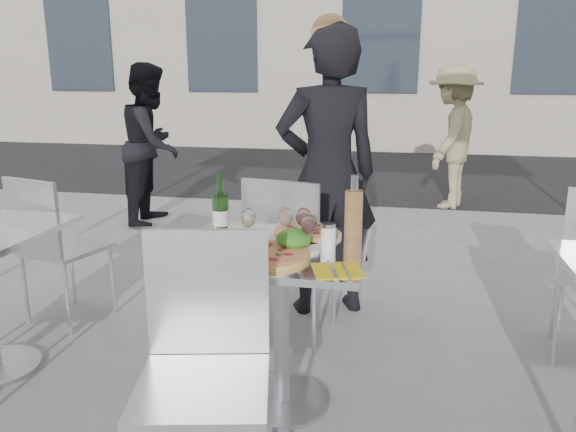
% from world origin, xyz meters
% --- Properties ---
extents(ground, '(80.00, 80.00, 0.00)m').
position_xyz_m(ground, '(0.00, 0.00, 0.00)').
color(ground, slate).
extents(street_asphalt, '(24.00, 5.00, 0.00)m').
position_xyz_m(street_asphalt, '(0.00, 6.50, 0.00)').
color(street_asphalt, black).
rests_on(street_asphalt, ground).
extents(main_table, '(0.72, 0.72, 0.75)m').
position_xyz_m(main_table, '(0.00, 0.00, 0.54)').
color(main_table, '#B7BABF').
rests_on(main_table, ground).
extents(chair_far, '(0.50, 0.51, 0.94)m').
position_xyz_m(chair_far, '(-0.10, 0.62, 0.56)').
color(chair_far, silver).
rests_on(chair_far, ground).
extents(chair_near, '(0.52, 0.53, 0.95)m').
position_xyz_m(chair_near, '(-0.14, -0.59, 0.56)').
color(chair_near, silver).
rests_on(chair_near, ground).
extents(side_chair_lfar, '(0.51, 0.52, 0.90)m').
position_xyz_m(side_chair_lfar, '(-1.48, 0.55, 0.53)').
color(side_chair_lfar, silver).
rests_on(side_chair_lfar, ground).
extents(woman_diner, '(0.75, 0.63, 1.75)m').
position_xyz_m(woman_diner, '(0.05, 1.10, 0.87)').
color(woman_diner, black).
rests_on(woman_diner, ground).
extents(pedestrian_a, '(0.66, 0.81, 1.57)m').
position_xyz_m(pedestrian_a, '(-1.94, 2.92, 0.78)').
color(pedestrian_a, black).
rests_on(pedestrian_a, ground).
extents(pedestrian_b, '(0.87, 1.14, 1.56)m').
position_xyz_m(pedestrian_b, '(1.02, 4.17, 0.78)').
color(pedestrian_b, '#8D845B').
rests_on(pedestrian_b, ground).
extents(pizza_near, '(0.36, 0.36, 0.02)m').
position_xyz_m(pizza_near, '(-0.03, -0.14, 0.76)').
color(pizza_near, '#E1A758').
rests_on(pizza_near, main_table).
extents(pizza_far, '(0.33, 0.33, 0.03)m').
position_xyz_m(pizza_far, '(0.07, 0.19, 0.77)').
color(pizza_far, white).
rests_on(pizza_far, main_table).
extents(salad_plate, '(0.22, 0.22, 0.09)m').
position_xyz_m(salad_plate, '(0.06, -0.01, 0.79)').
color(salad_plate, white).
rests_on(salad_plate, main_table).
extents(wine_bottle, '(0.07, 0.08, 0.29)m').
position_xyz_m(wine_bottle, '(-0.30, 0.10, 0.86)').
color(wine_bottle, '#295921').
rests_on(wine_bottle, main_table).
extents(carafe, '(0.08, 0.08, 0.29)m').
position_xyz_m(carafe, '(0.29, 0.19, 0.87)').
color(carafe, tan).
rests_on(carafe, main_table).
extents(sugar_shaker, '(0.06, 0.06, 0.11)m').
position_xyz_m(sugar_shaker, '(0.20, 0.04, 0.80)').
color(sugar_shaker, white).
rests_on(sugar_shaker, main_table).
extents(wineglass_white_a, '(0.07, 0.07, 0.16)m').
position_xyz_m(wineglass_white_a, '(-0.15, 0.03, 0.86)').
color(wineglass_white_a, white).
rests_on(wineglass_white_a, main_table).
extents(wineglass_white_b, '(0.07, 0.07, 0.16)m').
position_xyz_m(wineglass_white_b, '(0.00, 0.08, 0.86)').
color(wineglass_white_b, white).
rests_on(wineglass_white_b, main_table).
extents(wineglass_red_a, '(0.07, 0.07, 0.16)m').
position_xyz_m(wineglass_red_a, '(0.12, -0.02, 0.86)').
color(wineglass_red_a, white).
rests_on(wineglass_red_a, main_table).
extents(wineglass_red_b, '(0.07, 0.07, 0.16)m').
position_xyz_m(wineglass_red_b, '(0.08, 0.09, 0.86)').
color(wineglass_red_b, white).
rests_on(wineglass_red_b, main_table).
extents(napkin_left, '(0.23, 0.23, 0.01)m').
position_xyz_m(napkin_left, '(-0.25, -0.24, 0.75)').
color(napkin_left, yellow).
rests_on(napkin_left, main_table).
extents(napkin_right, '(0.22, 0.22, 0.01)m').
position_xyz_m(napkin_right, '(0.27, -0.24, 0.75)').
color(napkin_right, yellow).
rests_on(napkin_right, main_table).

